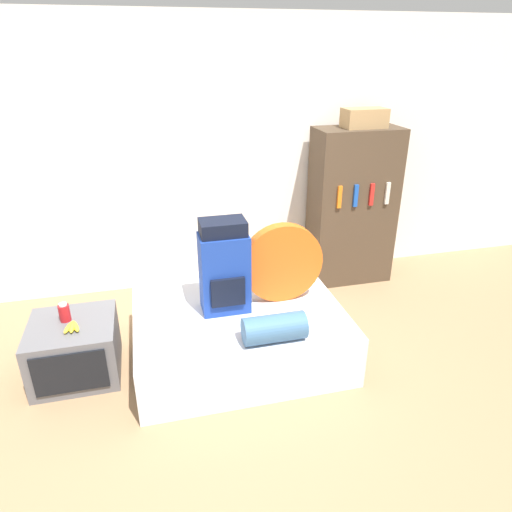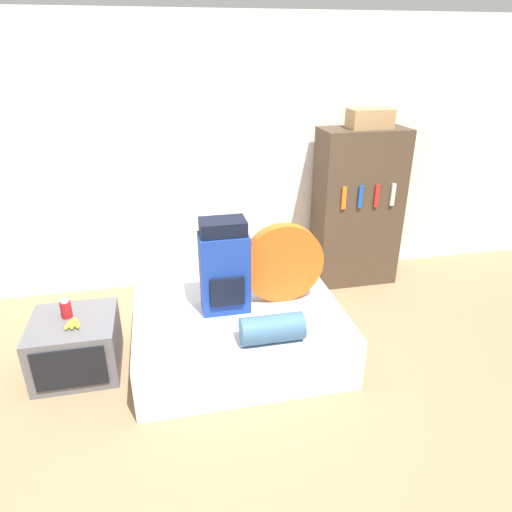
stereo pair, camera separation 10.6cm
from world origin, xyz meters
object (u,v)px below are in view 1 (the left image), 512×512
object	(u,v)px
backpack	(224,268)
sleeping_roll	(274,328)
television	(75,349)
tent_bag	(282,263)
canister	(64,312)
cardboard_box	(364,118)
bookshelf	(352,207)

from	to	relation	value
backpack	sleeping_roll	world-z (taller)	backpack
sleeping_roll	television	xyz separation A→B (m)	(-1.41, 0.52, -0.30)
tent_bag	canister	xyz separation A→B (m)	(-1.66, 0.04, -0.23)
sleeping_roll	cardboard_box	bearing A→B (deg)	49.37
tent_bag	sleeping_roll	world-z (taller)	tent_bag
tent_bag	canister	size ratio (longest dim) A/B	4.47
tent_bag	canister	distance (m)	1.68
bookshelf	cardboard_box	size ratio (longest dim) A/B	3.95
cardboard_box	sleeping_roll	bearing A→B (deg)	-130.63
backpack	cardboard_box	distance (m)	2.07
tent_bag	cardboard_box	bearing A→B (deg)	41.91
backpack	sleeping_roll	bearing A→B (deg)	-63.33
canister	cardboard_box	bearing A→B (deg)	18.76
backpack	tent_bag	xyz separation A→B (m)	(0.47, 0.04, -0.03)
television	sleeping_roll	bearing A→B (deg)	-20.41
backpack	cardboard_box	bearing A→B (deg)	33.19
backpack	canister	bearing A→B (deg)	175.93
backpack	tent_bag	bearing A→B (deg)	5.27
tent_bag	television	bearing A→B (deg)	-179.23
television	cardboard_box	distance (m)	3.24
backpack	bookshelf	world-z (taller)	bookshelf
backpack	canister	distance (m)	1.22
tent_bag	sleeping_roll	xyz separation A→B (m)	(-0.22, -0.55, -0.23)
cardboard_box	canister	bearing A→B (deg)	-161.24
television	bookshelf	distance (m)	2.92
sleeping_roll	cardboard_box	xyz separation A→B (m)	(1.31, 1.52, 1.16)
sleeping_roll	tent_bag	bearing A→B (deg)	68.18
sleeping_roll	canister	bearing A→B (deg)	157.87
sleeping_roll	canister	distance (m)	1.56
television	cardboard_box	world-z (taller)	cardboard_box
canister	tent_bag	bearing A→B (deg)	-1.43
tent_bag	sleeping_roll	bearing A→B (deg)	-111.82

